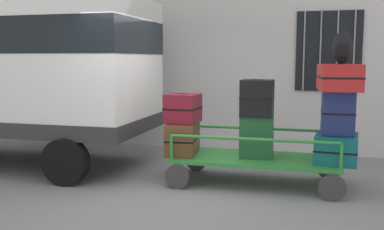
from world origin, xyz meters
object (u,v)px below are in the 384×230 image
Objects in this scene: backpack at (342,48)px; suitcase_center_middle at (338,112)px; van at (20,66)px; suitcase_left_bottom at (183,138)px; suitcase_center_top at (339,77)px; suitcase_left_middle at (183,108)px; luggage_cart at (256,161)px; suitcase_center_bottom at (336,148)px; suitcase_midleft_middle at (257,98)px; suitcase_midleft_bottom at (257,137)px.

suitcase_center_middle is at bearing -161.30° from backpack.
van is 5.33m from suitcase_center_middle.
suitcase_center_middle is at bearing 1.26° from suitcase_left_bottom.
suitcase_left_middle is at bearing -179.63° from suitcase_center_top.
suitcase_left_middle is at bearing -178.77° from luggage_cart.
van is 6.04× the size of suitcase_center_bottom.
suitcase_midleft_middle is 1.22× the size of backpack.
suitcase_center_bottom is at bearing -90.00° from suitcase_center_top.
suitcase_center_bottom is 0.92× the size of suitcase_center_top.
suitcase_left_middle is at bearing 90.00° from suitcase_left_bottom.
backpack is (0.03, 0.04, 1.40)m from suitcase_center_bottom.
luggage_cart is 3.27× the size of suitcase_center_bottom.
suitcase_midleft_middle is 1.14m from suitcase_center_middle.
suitcase_center_top is (2.25, 0.03, 0.96)m from suitcase_left_bottom.
backpack is (5.31, -0.22, 0.27)m from van.
luggage_cart is at bearing -3.38° from van.
suitcase_left_middle is 1.22× the size of backpack.
backpack reaches higher than luggage_cart.
suitcase_midleft_bottom is at bearing 90.00° from suitcase_midleft_middle.
backpack reaches higher than suitcase_left_middle.
suitcase_center_bottom is at bearing 0.08° from suitcase_midleft_middle.
suitcase_left_bottom is 2.44m from suitcase_center_top.
suitcase_midleft_middle reaches higher than suitcase_left_middle.
suitcase_center_middle is (2.25, 0.04, 0.00)m from suitcase_left_middle.
van is 5.54× the size of suitcase_center_top.
suitcase_center_bottom is at bearing -1.67° from suitcase_midleft_bottom.
suitcase_left_bottom reaches higher than luggage_cart.
suitcase_left_bottom is 1.26× the size of suitcase_center_middle.
luggage_cart is 1.36m from suitcase_center_middle.
suitcase_center_middle reaches higher than suitcase_left_middle.
suitcase_left_middle is at bearing -177.80° from suitcase_midleft_bottom.
backpack is at bearing 18.70° from suitcase_center_middle.
suitcase_left_bottom is at bearing -179.44° from suitcase_center_bottom.
van reaches higher than suitcase_center_middle.
suitcase_center_bottom is 1.40m from backpack.
suitcase_center_bottom reaches higher than luggage_cart.
suitcase_left_middle is at bearing -5.08° from van.
suitcase_midleft_bottom is at bearing 2.20° from suitcase_left_middle.
van is at bearing 177.23° from suitcase_center_top.
suitcase_midleft_middle is at bearing -3.59° from van.
suitcase_left_middle is 2.25m from suitcase_center_middle.
suitcase_center_bottom is at bearing -90.00° from suitcase_center_middle.
van is 10.40× the size of backpack.
suitcase_left_middle is 0.86× the size of suitcase_midleft_bottom.
backpack is (2.27, 0.06, 1.36)m from suitcase_left_bottom.
suitcase_center_top is at bearing 0.29° from suitcase_midleft_middle.
suitcase_midleft_middle is at bearing 1.04° from suitcase_left_bottom.
van is at bearing 177.49° from suitcase_center_middle.
suitcase_center_middle reaches higher than suitcase_midleft_bottom.
luggage_cart is at bearing -90.00° from suitcase_midleft_bottom.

